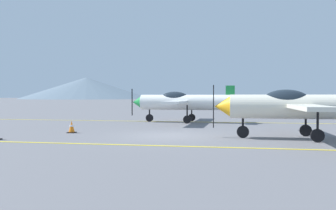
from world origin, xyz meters
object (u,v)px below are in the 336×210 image
(airplane_near, at_px, (300,106))
(traffic_cone_side, at_px, (72,127))
(car_sedan, at_px, (295,105))
(airplane_mid, at_px, (183,102))

(airplane_near, height_order, traffic_cone_side, airplane_near)
(airplane_near, bearing_deg, car_sedan, 81.12)
(airplane_mid, xyz_separation_m, car_sedan, (8.99, 11.18, -0.53))
(airplane_mid, bearing_deg, airplane_near, -53.52)
(airplane_near, relative_size, airplane_mid, 1.00)
(airplane_near, distance_m, airplane_mid, 10.06)
(car_sedan, bearing_deg, airplane_near, -98.88)
(airplane_near, xyz_separation_m, car_sedan, (3.01, 19.27, -0.53))
(traffic_cone_side, bearing_deg, car_sedan, 54.55)
(car_sedan, xyz_separation_m, traffic_cone_side, (-13.34, -18.73, -0.56))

